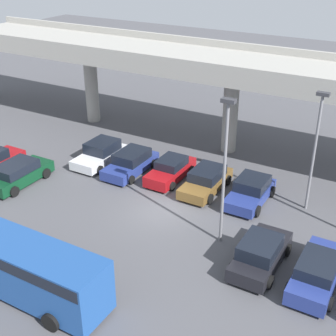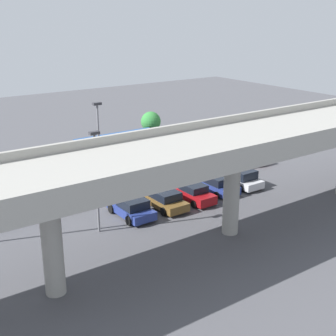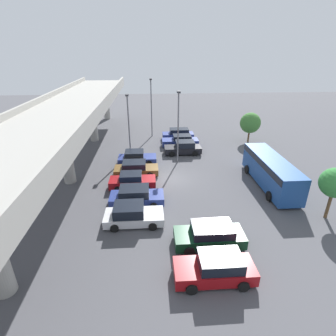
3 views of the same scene
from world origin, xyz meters
name	(u,v)px [view 3 (image 3 of 3)]	position (x,y,z in m)	size (l,w,h in m)	color
ground_plane	(172,179)	(0.00, 0.00, 0.00)	(110.77, 110.77, 0.00)	#4C4C51
highway_overpass	(60,121)	(0.00, 10.09, 6.16)	(52.82, 7.04, 7.48)	#9E9B93
parked_car_0	(216,268)	(-12.83, -1.45, 0.76)	(2.13, 4.57, 1.62)	maroon
parked_car_1	(210,235)	(-9.95, -1.73, 0.75)	(2.23, 4.64, 1.53)	#0C381E
parked_car_2	(132,215)	(-7.17, 3.55, 0.72)	(2.26, 4.43, 1.57)	silver
parked_car_3	(136,196)	(-4.44, 3.39, 0.71)	(2.20, 4.54, 1.50)	navy
parked_car_4	(132,181)	(-1.55, 3.87, 0.67)	(1.99, 4.33, 1.46)	maroon
parked_car_5	(136,169)	(1.20, 3.67, 0.69)	(2.15, 4.53, 1.46)	brown
parked_car_6	(137,158)	(4.20, 3.71, 0.70)	(2.21, 4.31, 1.51)	navy
parked_car_7	(183,148)	(6.90, -2.01, 0.76)	(2.14, 4.56, 1.63)	black
parked_car_8	(181,141)	(9.69, -1.97, 0.73)	(2.10, 4.83, 1.54)	navy
parked_car_9	(178,134)	(12.62, -1.98, 0.77)	(2.04, 4.45, 1.59)	navy
shuttle_bus	(271,170)	(-1.98, -9.24, 1.64)	(8.96, 2.59, 2.75)	#1E478C
lamp_post_near_aisle	(128,120)	(7.45, 4.63, 4.32)	(0.70, 0.35, 7.29)	slate
lamp_post_mid_lot	(178,122)	(4.32, -1.03, 4.71)	(0.70, 0.35, 8.04)	slate
lamp_post_by_overpass	(151,104)	(14.48, 1.81, 4.85)	(0.70, 0.35, 8.32)	slate
tree_front_left	(335,183)	(-7.52, -11.46, 3.04)	(2.25, 2.25, 4.19)	brown
tree_front_centre	(250,123)	(10.92, -11.77, 2.71)	(2.81, 2.81, 4.12)	brown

